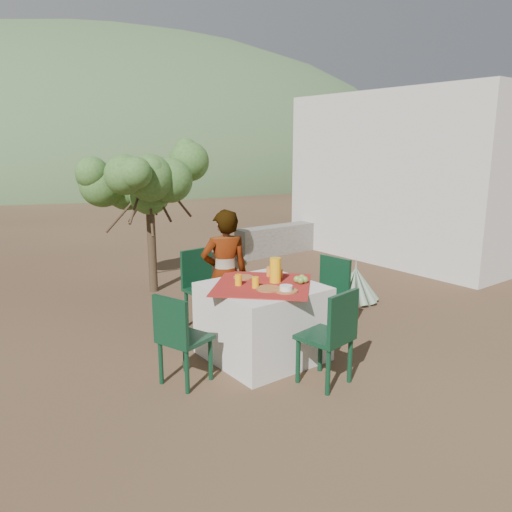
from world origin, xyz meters
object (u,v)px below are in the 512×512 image
at_px(table, 263,321).
at_px(chair_right, 328,293).
at_px(juice_pitcher, 275,270).
at_px(chair_left, 179,336).
at_px(guesthouse, 427,176).
at_px(shrub_tree, 151,188).
at_px(chair_near, 332,333).
at_px(chair_far, 202,284).
at_px(person, 225,275).
at_px(agave, 355,285).

xyz_separation_m(table, chair_right, (0.93, 0.01, 0.11)).
bearing_deg(juice_pitcher, chair_left, -178.53).
bearing_deg(juice_pitcher, guesthouse, 20.62).
relative_size(chair_left, shrub_tree, 0.45).
height_order(chair_left, juice_pitcher, juice_pitcher).
distance_m(table, chair_left, 0.97).
bearing_deg(chair_right, juice_pitcher, -93.81).
bearing_deg(chair_near, chair_left, -46.10).
height_order(chair_far, chair_right, chair_far).
bearing_deg(person, table, 109.93).
height_order(table, agave, table).
relative_size(table, chair_left, 1.54).
height_order(chair_right, shrub_tree, shrub_tree).
height_order(person, agave, person).
bearing_deg(agave, guesthouse, 21.56).
bearing_deg(chair_near, chair_right, -142.33).
relative_size(chair_far, agave, 1.31).
bearing_deg(guesthouse, chair_left, -162.42).
bearing_deg(table, chair_far, 91.00).
xyz_separation_m(chair_near, shrub_tree, (0.07, 3.68, 1.00)).
bearing_deg(chair_left, guesthouse, -90.64).
distance_m(chair_far, chair_near, 2.00).
bearing_deg(table, agave, 17.28).
xyz_separation_m(chair_far, juice_pitcher, (0.16, -1.15, 0.38)).
distance_m(table, chair_near, 0.87).
bearing_deg(table, person, 90.42).
bearing_deg(guesthouse, agave, -158.44).
height_order(chair_right, person, person).
relative_size(chair_left, agave, 1.22).
distance_m(chair_near, guesthouse, 6.26).
bearing_deg(agave, chair_far, 167.30).
bearing_deg(person, agave, -160.85).
bearing_deg(chair_far, guesthouse, 5.40).
distance_m(chair_far, chair_left, 1.51).
relative_size(table, chair_right, 1.47).
relative_size(chair_far, chair_near, 1.02).
bearing_deg(chair_near, juice_pitcher, -101.49).
bearing_deg(guesthouse, juice_pitcher, -159.38).
bearing_deg(agave, chair_left, -167.14).
xyz_separation_m(chair_far, guesthouse, (5.59, 0.89, 0.99)).
xyz_separation_m(table, person, (-0.00, 0.67, 0.34)).
xyz_separation_m(chair_left, chair_right, (1.90, 0.06, 0.02)).
height_order(table, guesthouse, guesthouse).
distance_m(chair_far, shrub_tree, 1.96).
distance_m(chair_right, agave, 1.36).
height_order(table, chair_far, chair_far).
bearing_deg(table, chair_right, 0.83).
bearing_deg(chair_right, agave, 112.67).
bearing_deg(shrub_tree, agave, -48.38).
height_order(chair_left, shrub_tree, shrub_tree).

